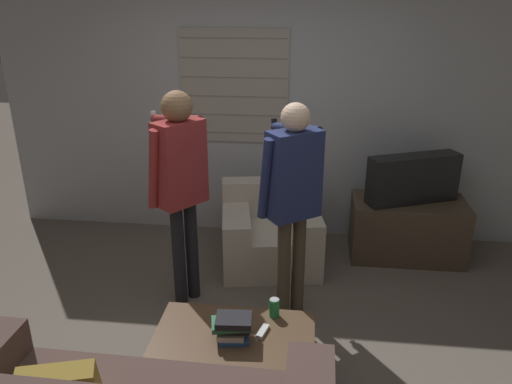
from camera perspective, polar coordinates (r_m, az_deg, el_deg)
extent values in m
plane|color=#665B51|center=(3.68, -3.08, -18.05)|extent=(16.00, 16.00, 0.00)
cube|color=#ADB2B7|center=(4.96, 0.50, 9.19)|extent=(5.20, 0.06, 2.55)
cube|color=#A8A393|center=(4.90, -2.51, 11.91)|extent=(1.05, 0.02, 1.08)
cube|color=gray|center=(4.99, -2.45, 6.78)|extent=(1.02, 0.00, 0.01)
cube|color=gray|center=(4.94, -2.48, 8.80)|extent=(1.02, 0.00, 0.01)
cube|color=gray|center=(4.91, -2.52, 10.85)|extent=(1.02, 0.00, 0.01)
cube|color=gray|center=(4.88, -2.55, 12.93)|extent=(1.02, 0.00, 0.01)
cube|color=gray|center=(4.85, -2.59, 15.03)|extent=(1.02, 0.00, 0.01)
cube|color=gray|center=(4.83, -2.63, 17.16)|extent=(1.02, 0.00, 0.01)
cube|color=beige|center=(4.62, 1.65, -6.14)|extent=(0.98, 0.91, 0.38)
cube|color=beige|center=(4.73, 1.41, -0.59)|extent=(0.89, 0.34, 0.35)
cube|color=beige|center=(4.54, 5.62, -2.93)|extent=(0.37, 0.80, 0.17)
cube|color=beige|center=(4.49, -2.29, -3.13)|extent=(0.37, 0.80, 0.17)
cube|color=brown|center=(3.15, -2.64, -16.70)|extent=(0.98, 0.67, 0.04)
cylinder|color=brown|center=(3.59, -9.21, -15.69)|extent=(0.04, 0.04, 0.37)
cylinder|color=brown|center=(3.48, 5.88, -16.83)|extent=(0.04, 0.04, 0.37)
cube|color=#4C3D2D|center=(4.93, 16.86, -4.05)|extent=(1.03, 0.53, 0.57)
cube|color=black|center=(4.74, 17.51, 1.46)|extent=(0.86, 0.51, 0.44)
cube|color=navy|center=(4.83, 16.87, 1.87)|extent=(0.68, 0.29, 0.36)
cylinder|color=black|center=(4.01, -8.82, -7.18)|extent=(0.10, 0.10, 0.86)
cylinder|color=black|center=(4.08, -7.33, -6.56)|extent=(0.10, 0.10, 0.86)
cube|color=maroon|center=(3.75, -8.66, 3.27)|extent=(0.38, 0.41, 0.64)
sphere|color=#846042|center=(3.64, -9.04, 9.63)|extent=(0.23, 0.23, 0.23)
cylinder|color=maroon|center=(3.67, -11.63, 2.51)|extent=(0.17, 0.15, 0.61)
cylinder|color=maroon|center=(4.03, -9.16, 8.20)|extent=(0.53, 0.43, 0.16)
cube|color=white|center=(4.28, -11.58, 8.20)|extent=(0.06, 0.06, 0.13)
cylinder|color=#4C4233|center=(3.79, 3.19, -8.81)|extent=(0.10, 0.10, 0.85)
cylinder|color=#4C4233|center=(3.86, 4.85, -8.30)|extent=(0.10, 0.10, 0.85)
cube|color=navy|center=(3.51, 4.34, 1.97)|extent=(0.42, 0.38, 0.64)
sphere|color=beige|center=(3.40, 4.53, 8.49)|extent=(0.20, 0.20, 0.20)
cylinder|color=navy|center=(3.45, 1.08, 1.46)|extent=(0.15, 0.17, 0.61)
cylinder|color=navy|center=(3.79, 4.52, 7.22)|extent=(0.42, 0.53, 0.17)
cube|color=black|center=(4.04, 2.13, 7.48)|extent=(0.06, 0.06, 0.13)
cube|color=#284C89|center=(3.12, -2.53, -16.29)|extent=(0.20, 0.18, 0.02)
cube|color=beige|center=(3.12, -2.86, -15.68)|extent=(0.17, 0.18, 0.03)
cube|color=black|center=(3.10, -2.57, -15.18)|extent=(0.20, 0.14, 0.03)
cube|color=#33754C|center=(3.08, -2.94, -14.81)|extent=(0.25, 0.19, 0.03)
cube|color=black|center=(3.05, -2.55, -14.42)|extent=(0.22, 0.17, 0.04)
cylinder|color=#238E47|center=(3.29, 2.11, -13.09)|extent=(0.07, 0.07, 0.12)
cylinder|color=silver|center=(3.25, 2.12, -12.18)|extent=(0.06, 0.06, 0.00)
cube|color=white|center=(3.17, 0.78, -15.65)|extent=(0.07, 0.14, 0.02)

